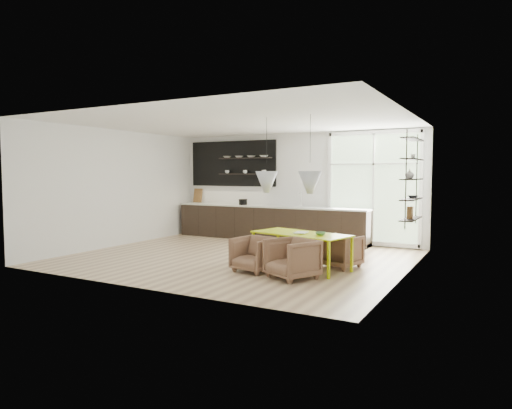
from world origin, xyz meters
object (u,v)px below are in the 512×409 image
(armchair_back_right, at_px, (340,251))
(wire_stool, at_px, (246,249))
(armchair_front_right, at_px, (292,259))
(armchair_front_left, at_px, (254,254))
(armchair_back_left, at_px, (301,246))
(dining_table, at_px, (301,236))

(armchair_back_right, xyz_separation_m, wire_stool, (-1.82, -0.52, -0.03))
(armchair_back_right, bearing_deg, armchair_front_right, 86.95)
(armchair_front_left, distance_m, armchair_front_right, 0.87)
(armchair_back_left, relative_size, armchair_front_right, 0.85)
(armchair_front_left, xyz_separation_m, wire_stool, (-0.54, 0.60, -0.03))
(armchair_back_left, distance_m, armchair_back_right, 1.02)
(dining_table, xyz_separation_m, armchair_back_right, (0.63, 0.46, -0.32))
(armchair_back_left, xyz_separation_m, armchair_front_right, (0.53, -1.64, 0.05))
(armchair_front_right, bearing_deg, armchair_back_right, 98.79)
(armchair_front_left, bearing_deg, armchair_front_right, -2.10)
(armchair_front_right, bearing_deg, armchair_back_left, 135.13)
(armchair_front_right, bearing_deg, dining_table, 130.22)
(armchair_back_left, height_order, armchair_front_right, armchair_front_right)
(armchair_front_left, height_order, wire_stool, armchair_front_left)
(armchair_back_left, distance_m, armchair_front_left, 1.48)
(armchair_back_right, height_order, armchair_front_right, armchair_front_right)
(armchair_back_left, xyz_separation_m, wire_stool, (-0.85, -0.84, -0.01))
(dining_table, xyz_separation_m, armchair_front_right, (0.20, -0.85, -0.29))
(armchair_front_right, xyz_separation_m, wire_stool, (-1.38, 0.79, -0.06))
(armchair_back_left, bearing_deg, armchair_back_right, 172.90)
(dining_table, relative_size, wire_stool, 4.48)
(armchair_back_left, distance_m, armchair_front_right, 1.72)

